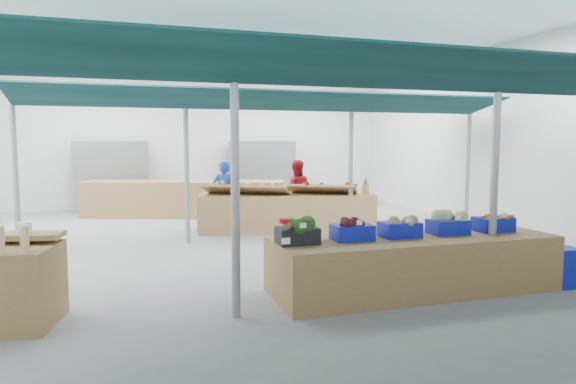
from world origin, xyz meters
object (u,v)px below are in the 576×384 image
(crate_stack, at_px, (560,268))
(vendor_left, at_px, (224,194))
(veg_counter, at_px, (413,263))
(fruit_counter, at_px, (287,213))
(vendor_right, at_px, (296,191))

(crate_stack, height_order, vendor_left, vendor_left)
(vendor_left, bearing_deg, veg_counter, 117.55)
(fruit_counter, relative_size, vendor_left, 2.50)
(veg_counter, height_order, vendor_left, vendor_left)
(fruit_counter, bearing_deg, vendor_left, 151.90)
(crate_stack, relative_size, vendor_left, 0.35)
(crate_stack, height_order, vendor_right, vendor_right)
(veg_counter, xyz_separation_m, crate_stack, (2.01, -0.49, -0.10))
(crate_stack, relative_size, vendor_right, 0.35)
(veg_counter, distance_m, fruit_counter, 4.92)
(vendor_left, xyz_separation_m, vendor_right, (1.80, 0.00, 0.00))
(veg_counter, distance_m, vendor_left, 6.19)
(veg_counter, relative_size, fruit_counter, 0.98)
(vendor_right, bearing_deg, vendor_left, 14.41)
(crate_stack, bearing_deg, fruit_counter, 112.23)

